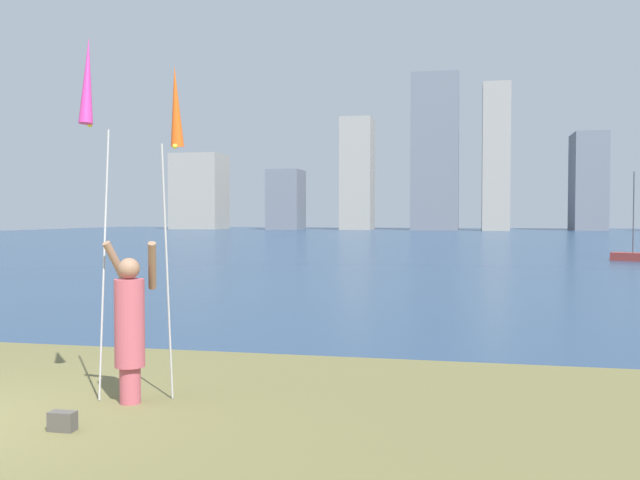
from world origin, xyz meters
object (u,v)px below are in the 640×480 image
kite_flag_left (88,93)px  bag (62,421)px  sailboat_1 (633,256)px  person (130,324)px  kite_flag_right (175,117)px

kite_flag_left → bag: size_ratio=15.84×
sailboat_1 → person: bearing=-112.1°
person → kite_flag_left: (-0.41, -0.16, 2.66)m
bag → kite_flag_right: bearing=69.3°
person → bag: (-0.18, -1.13, -0.83)m
kite_flag_left → kite_flag_right: (0.81, 0.57, -0.22)m
person → sailboat_1: 30.92m
kite_flag_right → kite_flag_left: bearing=-144.8°
bag → sailboat_1: 32.02m
kite_flag_right → bag: 3.66m
kite_flag_left → bag: (0.23, -0.97, -3.49)m
kite_flag_left → sailboat_1: bearing=67.3°
kite_flag_left → kite_flag_right: 1.02m
person → kite_flag_left: size_ratio=0.45×
kite_flag_left → sailboat_1: sailboat_1 is taller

